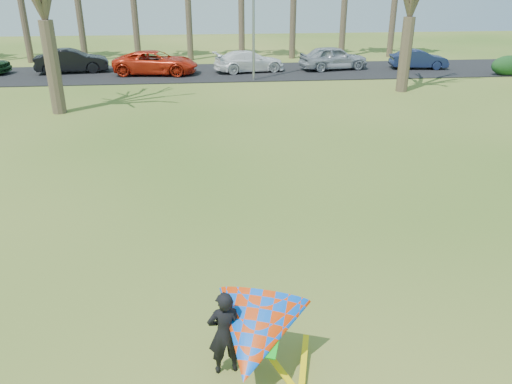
{
  "coord_description": "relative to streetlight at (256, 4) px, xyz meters",
  "views": [
    {
      "loc": [
        -1.2,
        -9.15,
        5.94
      ],
      "look_at": [
        0.0,
        2.0,
        1.1
      ],
      "focal_mm": 35.0,
      "sensor_mm": 36.0,
      "label": 1
    }
  ],
  "objects": [
    {
      "name": "hedge_far",
      "position": [
        16.54,
        -0.07,
        -3.81
      ],
      "size": [
        2.34,
        1.1,
        1.3
      ],
      "primitive_type": "ellipsoid",
      "color": "#153B19",
      "rests_on": "ground"
    },
    {
      "name": "parking_strip",
      "position": [
        -2.16,
        3.0,
        -4.43
      ],
      "size": [
        46.0,
        7.0,
        0.06
      ],
      "primitive_type": "cube",
      "color": "black",
      "rests_on": "ground"
    },
    {
      "name": "streetlight",
      "position": [
        0.0,
        0.0,
        0.0
      ],
      "size": [
        2.28,
        0.18,
        8.0
      ],
      "color": "gray",
      "rests_on": "ground"
    },
    {
      "name": "kite_flyer",
      "position": [
        -2.76,
        -24.99,
        -3.62
      ],
      "size": [
        2.13,
        2.39,
        2.02
      ],
      "color": "black",
      "rests_on": "ground"
    },
    {
      "name": "car_2",
      "position": [
        -6.32,
        2.61,
        -3.65
      ],
      "size": [
        5.68,
        3.17,
        1.5
      ],
      "primitive_type": "imported",
      "rotation": [
        0.0,
        0.0,
        1.44
      ],
      "color": "red",
      "rests_on": "parking_strip"
    },
    {
      "name": "car_4",
      "position": [
        5.7,
        3.18,
        -3.61
      ],
      "size": [
        4.92,
        2.68,
        1.59
      ],
      "primitive_type": "imported",
      "rotation": [
        0.0,
        0.0,
        1.75
      ],
      "color": "#A2A8B0",
      "rests_on": "parking_strip"
    },
    {
      "name": "ground",
      "position": [
        -2.16,
        -22.0,
        -4.46
      ],
      "size": [
        100.0,
        100.0,
        0.0
      ],
      "primitive_type": "plane",
      "color": "#225913",
      "rests_on": "ground"
    },
    {
      "name": "car_3",
      "position": [
        -0.15,
        2.92,
        -3.72
      ],
      "size": [
        5.03,
        2.85,
        1.37
      ],
      "primitive_type": "imported",
      "rotation": [
        0.0,
        0.0,
        1.78
      ],
      "color": "white",
      "rests_on": "parking_strip"
    },
    {
      "name": "car_1",
      "position": [
        -11.92,
        3.85,
        -3.64
      ],
      "size": [
        4.83,
        2.27,
        1.53
      ],
      "primitive_type": "imported",
      "rotation": [
        0.0,
        0.0,
        1.72
      ],
      "color": "black",
      "rests_on": "parking_strip"
    },
    {
      "name": "car_5",
      "position": [
        11.67,
        2.87,
        -3.77
      ],
      "size": [
        4.01,
        1.79,
        1.28
      ],
      "primitive_type": "imported",
      "rotation": [
        0.0,
        0.0,
        1.46
      ],
      "color": "#172245",
      "rests_on": "parking_strip"
    }
  ]
}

